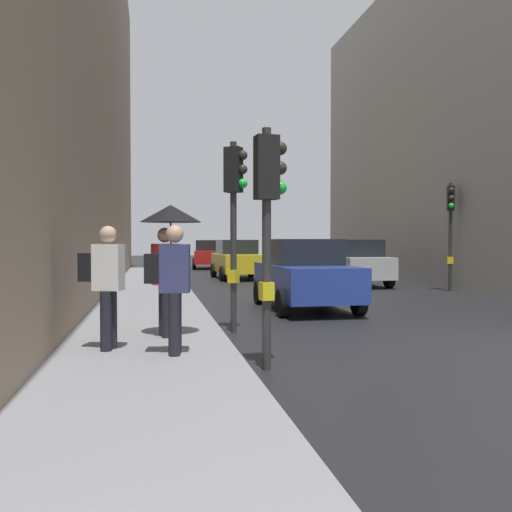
{
  "coord_description": "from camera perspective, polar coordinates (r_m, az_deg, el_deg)",
  "views": [
    {
      "loc": [
        -5.72,
        -7.88,
        1.72
      ],
      "look_at": [
        -2.19,
        11.82,
        1.18
      ],
      "focal_mm": 39.99,
      "sensor_mm": 36.0,
      "label": 1
    }
  ],
  "objects": [
    {
      "name": "traffic_light_near_right",
      "position": [
        10.68,
        -2.16,
        5.5
      ],
      "size": [
        0.44,
        0.37,
        3.56
      ],
      "color": "#2D2D2D",
      "rests_on": "ground"
    },
    {
      "name": "pedestrian_with_umbrella",
      "position": [
        9.34,
        -8.71,
        2.27
      ],
      "size": [
        1.0,
        1.0,
        2.14
      ],
      "color": "black",
      "rests_on": "sidewalk_kerb"
    },
    {
      "name": "car_yellow_taxi",
      "position": [
        25.76,
        -1.88,
        -0.34
      ],
      "size": [
        2.16,
        4.27,
        1.76
      ],
      "color": "yellow",
      "rests_on": "ground"
    },
    {
      "name": "sidewalk_kerb",
      "position": [
        13.98,
        -10.62,
        -5.22
      ],
      "size": [
        2.57,
        40.0,
        0.16
      ],
      "primitive_type": "cube",
      "color": "gray",
      "rests_on": "ground"
    },
    {
      "name": "car_silver_hatchback",
      "position": [
        22.16,
        9.66,
        -0.66
      ],
      "size": [
        2.12,
        4.25,
        1.76
      ],
      "color": "#BCBCC1",
      "rests_on": "ground"
    },
    {
      "name": "pedestrian_with_grey_backpack",
      "position": [
        7.87,
        -8.44,
        -2.53
      ],
      "size": [
        0.63,
        0.37,
        1.77
      ],
      "color": "black",
      "rests_on": "sidewalk_kerb"
    },
    {
      "name": "pedestrian_with_black_backpack",
      "position": [
        8.4,
        -14.84,
        -2.31
      ],
      "size": [
        0.65,
        0.45,
        1.77
      ],
      "color": "black",
      "rests_on": "sidewalk_kerb"
    },
    {
      "name": "car_red_sedan",
      "position": [
        35.57,
        -4.75,
        0.17
      ],
      "size": [
        2.25,
        4.32,
        1.76
      ],
      "color": "red",
      "rests_on": "ground"
    },
    {
      "name": "traffic_light_near_left",
      "position": [
        7.56,
        1.25,
        5.26
      ],
      "size": [
        0.44,
        0.27,
        3.2
      ],
      "color": "#2D2D2D",
      "rests_on": "ground"
    },
    {
      "name": "car_blue_van",
      "position": [
        14.35,
        4.88,
        -1.83
      ],
      "size": [
        2.06,
        4.22,
        1.76
      ],
      "color": "navy",
      "rests_on": "ground"
    },
    {
      "name": "traffic_light_mid_street",
      "position": [
        20.55,
        18.9,
        3.76
      ],
      "size": [
        0.34,
        0.45,
        3.69
      ],
      "color": "#2D2D2D",
      "rests_on": "ground"
    }
  ]
}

